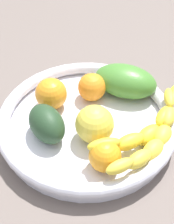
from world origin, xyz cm
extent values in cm
cube|color=#685C56|center=(0.00, 0.00, 1.50)|extent=(120.00, 120.00, 3.00)
cylinder|color=silver|center=(0.00, 0.00, 4.00)|extent=(32.87, 32.87, 1.99)
torus|color=silver|center=(0.00, 0.00, 6.21)|extent=(34.58, 34.58, 2.44)
ellipsoid|color=yellow|center=(-9.40, -1.73, 9.34)|extent=(2.85, 6.05, 2.15)
ellipsoid|color=yellow|center=(-8.23, -6.43, 7.99)|extent=(4.63, 6.42, 2.72)
ellipsoid|color=yellow|center=(-5.96, -10.72, 6.64)|extent=(6.04, 6.67, 3.30)
ellipsoid|color=yellow|center=(-2.73, -14.33, 7.99)|extent=(6.18, 5.89, 2.72)
ellipsoid|color=yellow|center=(1.28, -17.06, 9.34)|extent=(6.17, 4.58, 2.15)
ellipsoid|color=yellow|center=(-14.15, -3.48, 9.36)|extent=(3.78, 5.47, 2.13)
ellipsoid|color=yellow|center=(-12.34, -7.09, 8.27)|extent=(4.89, 5.65, 2.59)
ellipsoid|color=yellow|center=(-9.86, -10.26, 7.18)|extent=(5.70, 5.75, 3.05)
ellipsoid|color=yellow|center=(-6.78, -12.87, 7.18)|extent=(5.89, 5.37, 3.05)
ellipsoid|color=yellow|center=(-3.25, -14.80, 8.27)|extent=(5.66, 4.35, 2.59)
ellipsoid|color=yellow|center=(0.60, -15.99, 9.36)|extent=(5.37, 3.09, 2.13)
sphere|color=orange|center=(7.23, -1.90, 7.88)|extent=(5.78, 5.78, 5.78)
sphere|color=orange|center=(5.82, 6.47, 8.19)|extent=(6.40, 6.40, 6.40)
sphere|color=orange|center=(-10.63, -1.73, 7.77)|extent=(5.56, 5.56, 5.56)
ellipsoid|color=#244026|center=(-2.12, 7.67, 7.97)|extent=(10.59, 9.11, 6.37)
sphere|color=#DFCB45|center=(-3.86, -0.90, 8.54)|extent=(7.09, 7.09, 7.09)
ellipsoid|color=#468231|center=(7.97, -9.00, 8.17)|extent=(13.17, 15.32, 6.36)
camera|label=1|loc=(-45.60, 5.62, 52.88)|focal=54.66mm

